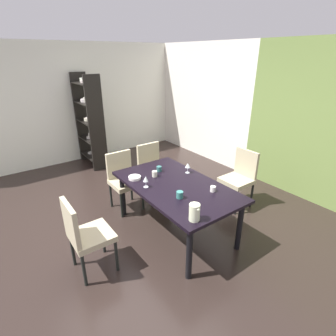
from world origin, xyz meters
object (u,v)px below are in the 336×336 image
Objects in this scene: cup_left at (155,174)px; pitcher_rear at (195,212)px; cup_near_shelf at (180,195)px; cup_near_window at (213,189)px; chair_left_near at (123,177)px; serving_bowl_west at (135,178)px; wine_glass_right at (188,166)px; chair_head_near at (84,233)px; dining_table at (176,190)px; wine_glass_center at (146,179)px; cup_front at (159,169)px; chair_left_far at (152,169)px; display_shelf at (89,120)px; chair_head_far at (240,175)px.

cup_left is 0.44× the size of pitcher_rear.
cup_near_window is at bearing 74.84° from cup_near_shelf.
serving_bowl_west is (0.54, -0.08, 0.23)m from chair_left_near.
chair_head_near is at bearing -82.55° from wine_glass_right.
pitcher_rear is at bearing -36.67° from wine_glass_right.
chair_head_near reaches higher than chair_left_near.
cup_left reaches higher than dining_table.
chair_head_near is 1.07m from serving_bowl_west.
wine_glass_right is 2.14× the size of cup_near_window.
chair_left_near is 5.87× the size of wine_glass_center.
wine_glass_center is (-0.17, -0.36, 0.19)m from dining_table.
serving_bowl_west is at bearing -88.34° from cup_front.
cup_near_shelf is 1.03× the size of cup_left.
cup_near_window is 0.93m from cup_front.
serving_bowl_west is 2.43× the size of cup_near_window.
cup_left reaches higher than serving_bowl_west.
chair_head_near is 5.48× the size of serving_bowl_west.
dining_table is 0.60m from serving_bowl_west.
chair_left_far is 1.46m from cup_near_window.
pitcher_rear is (0.74, 0.94, 0.30)m from chair_head_near.
chair_left_far is 1.90m from pitcher_rear.
cup_left is (0.64, -0.37, 0.24)m from chair_left_far.
pitcher_rear is at bearing 70.72° from chair_left_far.
dining_table is 23.18× the size of cup_front.
dining_table is 1.06m from chair_left_near.
chair_left_far is at bearing -173.59° from wine_glass_right.
chair_left_near is 0.59m from serving_bowl_west.
dining_table is 20.60× the size of cup_near_shelf.
serving_bowl_west is 0.29m from cup_left.
display_shelf is at bearing -172.79° from wine_glass_right.
display_shelf is 3.86m from pitcher_rear.
dining_table is 11.24× the size of wine_glass_center.
chair_head_near is at bearing -69.44° from cup_front.
wine_glass_right is at bearing 132.62° from cup_near_shelf.
wine_glass_right is (-0.20, 0.37, 0.19)m from dining_table.
wine_glass_right is at bearing 69.29° from serving_bowl_west.
dining_table is 21.13× the size of cup_left.
dining_table is 1.86× the size of chair_left_far.
chair_head_far is 1.11m from cup_near_window.
display_shelf is at bearing 179.91° from dining_table.
chair_left_near is at bearing -163.75° from cup_left.
display_shelf is 3.40m from cup_near_shelf.
chair_head_far reaches higher than cup_front.
dining_table is 11.73× the size of wine_glass_right.
chair_head_near reaches higher than wine_glass_center.
wine_glass_center is 2.06× the size of cup_front.
serving_bowl_west is (-0.47, -0.36, 0.10)m from dining_table.
display_shelf is at bearing 174.87° from pitcher_rear.
chair_head_far reaches higher than wine_glass_right.
cup_near_window is 0.37× the size of pitcher_rear.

